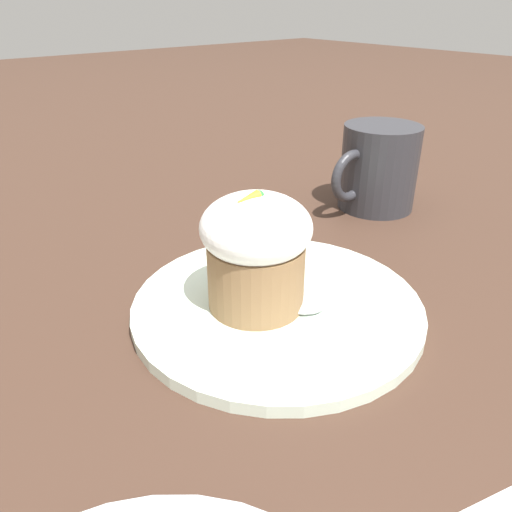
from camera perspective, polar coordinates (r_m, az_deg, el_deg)
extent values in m
plane|color=#3D281E|center=(0.41, 2.41, -6.32)|extent=(4.00, 4.00, 0.00)
cylinder|color=silver|center=(0.41, 2.42, -5.74)|extent=(0.24, 0.24, 0.01)
cylinder|color=olive|center=(0.39, 0.00, -2.17)|extent=(0.08, 0.08, 0.05)
ellipsoid|color=white|center=(0.37, 0.00, 3.30)|extent=(0.08, 0.08, 0.05)
cone|color=orange|center=(0.36, -1.04, 6.51)|extent=(0.02, 0.01, 0.01)
sphere|color=green|center=(0.36, 0.32, 6.92)|extent=(0.01, 0.01, 0.01)
cube|color=silver|center=(0.41, 12.52, -5.42)|extent=(0.07, 0.06, 0.00)
ellipsoid|color=silver|center=(0.40, 5.48, -5.46)|extent=(0.05, 0.04, 0.01)
cylinder|color=#2D2D33|center=(0.62, 13.86, 9.81)|extent=(0.09, 0.09, 0.10)
torus|color=#2D2D33|center=(0.58, 10.78, 8.95)|extent=(0.06, 0.01, 0.06)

